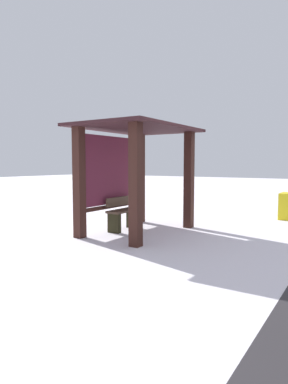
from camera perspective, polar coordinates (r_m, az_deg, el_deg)
The scene contains 3 objects.
ground_plane at distance 7.62m, azimuth -0.98°, elevation -6.74°, with size 60.00×60.00×0.00m, color white.
bus_shelter at distance 7.58m, azimuth -2.21°, elevation 5.50°, with size 2.80×1.96×2.33m.
bench_left_inside at distance 7.80m, azimuth -3.54°, elevation -3.92°, with size 0.91×0.34×0.76m.
Camera 1 is at (-6.19, -4.17, 1.52)m, focal length 31.75 mm.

